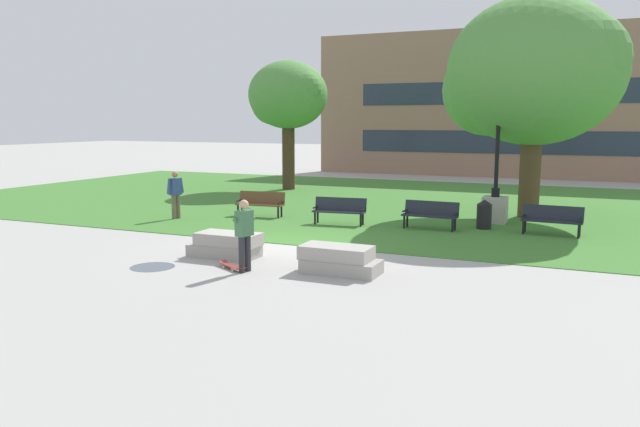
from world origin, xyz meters
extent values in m
plane|color=#A3A09B|center=(0.00, 0.00, 0.00)|extent=(140.00, 140.00, 0.00)
cube|color=#3D752D|center=(0.00, 10.00, 0.01)|extent=(40.00, 20.00, 0.02)
cube|color=#9E9991|center=(-0.80, -2.04, 0.16)|extent=(1.80, 0.90, 0.32)
cube|color=#A6A098|center=(-0.67, -2.04, 0.48)|extent=(1.66, 0.83, 0.32)
cube|color=#9E9991|center=(2.66, -2.48, 0.16)|extent=(1.80, 0.90, 0.32)
cube|color=#A6A098|center=(2.53, -2.48, 0.48)|extent=(1.66, 0.83, 0.32)
cylinder|color=#28282D|center=(0.50, -3.35, 0.43)|extent=(0.15, 0.15, 0.86)
cylinder|color=#28282D|center=(0.55, -3.16, 0.43)|extent=(0.15, 0.15, 0.86)
cube|color=#3D7047|center=(0.53, -3.25, 1.16)|extent=(0.33, 0.44, 0.60)
cylinder|color=#3D7047|center=(0.47, -3.25, 1.35)|extent=(0.22, 0.55, 0.31)
cylinder|color=#3D7047|center=(0.59, -3.25, 1.35)|extent=(0.22, 0.55, 0.31)
sphere|color=tan|center=(0.53, -3.25, 1.60)|extent=(0.22, 0.22, 0.22)
cube|color=maroon|center=(0.12, -3.17, 0.09)|extent=(0.80, 0.56, 0.02)
cube|color=maroon|center=(-0.27, -2.96, 0.11)|extent=(0.20, 0.23, 0.06)
cube|color=maroon|center=(0.52, -3.39, 0.11)|extent=(0.20, 0.23, 0.06)
cylinder|color=silver|center=(-0.12, -3.16, 0.03)|extent=(0.06, 0.05, 0.06)
cylinder|color=silver|center=(-0.02, -2.97, 0.03)|extent=(0.06, 0.05, 0.06)
cylinder|color=silver|center=(0.26, -3.37, 0.03)|extent=(0.06, 0.05, 0.06)
cylinder|color=silver|center=(0.37, -3.18, 0.03)|extent=(0.06, 0.05, 0.06)
cylinder|color=#47515B|center=(-1.77, -3.75, 0.00)|extent=(1.08, 1.08, 0.01)
cube|color=#1E232D|center=(0.09, 3.74, 0.46)|extent=(1.84, 0.65, 0.05)
cube|color=#1E232D|center=(0.06, 3.99, 0.69)|extent=(1.80, 0.33, 0.46)
cube|color=black|center=(-0.74, 3.64, 0.58)|extent=(0.11, 0.40, 0.04)
cube|color=black|center=(0.93, 3.84, 0.58)|extent=(0.11, 0.40, 0.04)
cylinder|color=black|center=(-0.68, 3.49, 0.23)|extent=(0.07, 0.07, 0.41)
cylinder|color=black|center=(0.91, 3.67, 0.23)|extent=(0.07, 0.07, 0.41)
cylinder|color=black|center=(-0.72, 3.81, 0.23)|extent=(0.07, 0.07, 0.41)
cylinder|color=black|center=(0.87, 3.99, 0.23)|extent=(0.07, 0.07, 0.41)
cube|color=#1E232D|center=(3.14, 4.05, 0.46)|extent=(1.82, 0.51, 0.05)
cube|color=#1E232D|center=(3.15, 4.30, 0.69)|extent=(1.80, 0.20, 0.46)
cube|color=black|center=(2.30, 4.08, 0.58)|extent=(0.08, 0.40, 0.04)
cube|color=black|center=(3.98, 4.01, 0.58)|extent=(0.08, 0.40, 0.04)
cylinder|color=black|center=(2.33, 3.92, 0.23)|extent=(0.07, 0.07, 0.41)
cylinder|color=black|center=(3.93, 3.85, 0.23)|extent=(0.07, 0.07, 0.41)
cylinder|color=black|center=(2.35, 4.24, 0.23)|extent=(0.07, 0.07, 0.41)
cylinder|color=black|center=(3.94, 4.17, 0.23)|extent=(0.07, 0.07, 0.41)
cube|color=#1E232D|center=(6.83, 4.50, 0.46)|extent=(1.82, 0.54, 0.05)
cube|color=#1E232D|center=(6.85, 4.75, 0.69)|extent=(1.80, 0.23, 0.46)
cube|color=black|center=(6.00, 4.54, 0.58)|extent=(0.08, 0.40, 0.04)
cube|color=black|center=(7.67, 4.45, 0.58)|extent=(0.08, 0.40, 0.04)
cylinder|color=black|center=(6.03, 4.38, 0.23)|extent=(0.07, 0.07, 0.41)
cylinder|color=black|center=(7.62, 4.29, 0.23)|extent=(0.07, 0.07, 0.41)
cylinder|color=black|center=(6.04, 4.70, 0.23)|extent=(0.07, 0.07, 0.41)
cylinder|color=black|center=(7.64, 4.61, 0.23)|extent=(0.07, 0.07, 0.41)
cube|color=brown|center=(-3.25, 4.24, 0.46)|extent=(1.83, 0.60, 0.05)
cube|color=brown|center=(-3.27, 4.49, 0.69)|extent=(1.80, 0.29, 0.46)
cube|color=black|center=(-4.09, 4.17, 0.58)|extent=(0.10, 0.40, 0.04)
cube|color=black|center=(-2.41, 4.32, 0.58)|extent=(0.10, 0.40, 0.04)
cylinder|color=black|center=(-4.03, 4.01, 0.23)|extent=(0.07, 0.07, 0.41)
cylinder|color=black|center=(-2.44, 4.16, 0.23)|extent=(0.07, 0.07, 0.41)
cylinder|color=black|center=(-4.06, 4.33, 0.23)|extent=(0.07, 0.07, 0.41)
cylinder|color=black|center=(-2.47, 4.48, 0.23)|extent=(0.07, 0.07, 0.41)
cube|color=#ADA89E|center=(4.88, 6.30, 0.47)|extent=(0.80, 0.80, 0.90)
cylinder|color=black|center=(4.88, 6.30, 1.07)|extent=(0.28, 0.28, 0.30)
cylinder|color=black|center=(4.88, 6.30, 2.94)|extent=(0.14, 0.14, 4.03)
cube|color=black|center=(4.88, 6.30, 4.85)|extent=(1.10, 0.08, 0.08)
ellipsoid|color=white|center=(4.33, 6.30, 5.09)|extent=(0.22, 0.22, 0.36)
cone|color=black|center=(4.33, 6.30, 5.29)|extent=(0.20, 0.20, 0.13)
ellipsoid|color=white|center=(5.43, 6.30, 5.09)|extent=(0.22, 0.22, 0.36)
cone|color=black|center=(5.43, 6.30, 5.29)|extent=(0.20, 0.20, 0.13)
cylinder|color=#42301E|center=(-6.39, 12.95, 1.86)|extent=(0.64, 0.64, 3.68)
ellipsoid|color=#4C893D|center=(-6.39, 12.95, 4.80)|extent=(4.00, 4.00, 3.40)
sphere|color=#4C893D|center=(-7.50, 13.35, 4.40)|extent=(2.20, 2.20, 2.20)
sphere|color=#4C893D|center=(-5.39, 12.55, 5.01)|extent=(2.00, 2.00, 2.00)
cylinder|color=#4C3823|center=(5.81, 8.13, 1.79)|extent=(0.75, 0.75, 3.55)
ellipsoid|color=#4C893D|center=(5.81, 8.13, 5.27)|extent=(6.19, 6.19, 5.26)
sphere|color=#4C893D|center=(4.11, 8.75, 4.65)|extent=(3.40, 3.40, 3.40)
sphere|color=#4C893D|center=(7.36, 7.51, 5.58)|extent=(3.09, 3.09, 3.09)
cylinder|color=black|center=(4.74, 4.91, 0.42)|extent=(0.48, 0.48, 0.80)
cone|color=black|center=(4.74, 4.91, 0.90)|extent=(0.49, 0.49, 0.16)
cylinder|color=brown|center=(-5.75, 2.71, 0.45)|extent=(0.15, 0.15, 0.86)
cylinder|color=brown|center=(-5.80, 2.52, 0.45)|extent=(0.15, 0.15, 0.86)
cube|color=#334784|center=(-5.78, 2.62, 1.18)|extent=(0.33, 0.44, 0.60)
cylinder|color=#334784|center=(-5.72, 2.91, 1.21)|extent=(0.14, 0.20, 0.56)
cylinder|color=#334784|center=(-5.84, 2.32, 1.21)|extent=(0.14, 0.20, 0.56)
sphere|color=#9E7051|center=(-5.78, 2.62, 1.62)|extent=(0.22, 0.22, 0.22)
cube|color=#8E6B56|center=(2.89, 24.50, 4.56)|extent=(24.56, 1.00, 9.12)
cube|color=#232D3D|center=(2.89, 23.98, 2.20)|extent=(18.42, 0.03, 1.40)
cube|color=#232D3D|center=(2.89, 23.98, 5.20)|extent=(18.42, 0.03, 1.40)
camera|label=1|loc=(7.88, -15.65, 3.53)|focal=35.00mm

